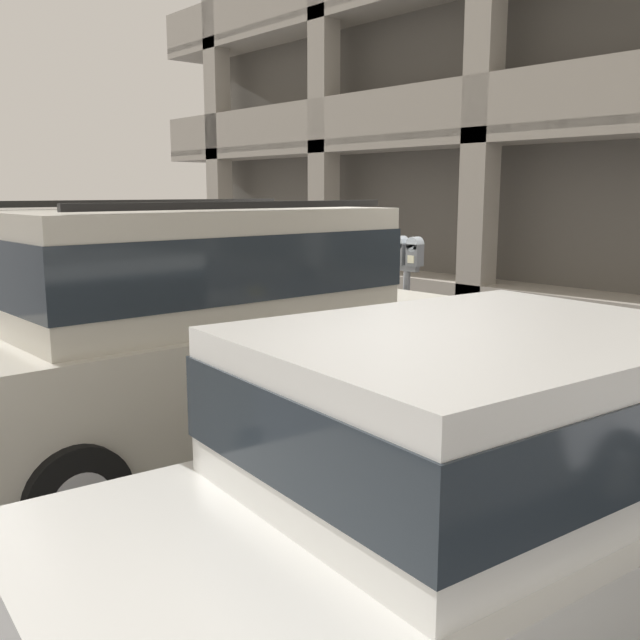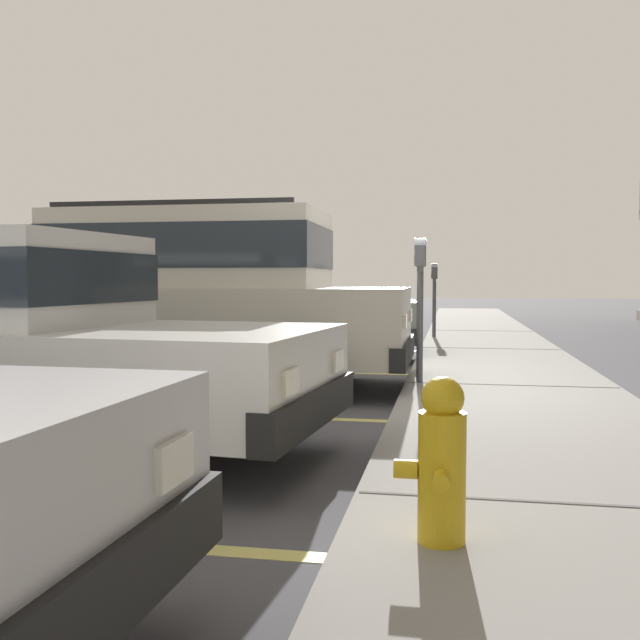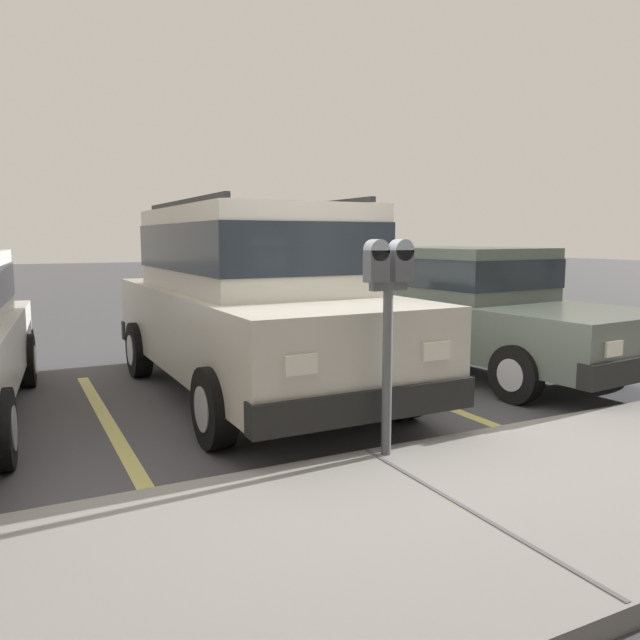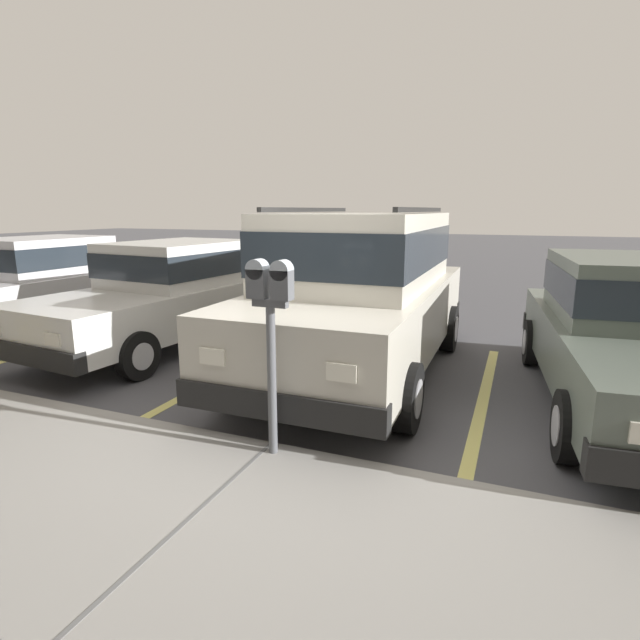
{
  "view_description": "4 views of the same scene",
  "coord_description": "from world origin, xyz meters",
  "px_view_note": "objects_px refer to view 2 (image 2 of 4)",
  "views": [
    {
      "loc": [
        4.82,
        -5.07,
        2.11
      ],
      "look_at": [
        -0.05,
        -0.85,
        0.94
      ],
      "focal_mm": 40.0,
      "sensor_mm": 36.0,
      "label": 1
    },
    {
      "loc": [
        7.61,
        0.68,
        1.22
      ],
      "look_at": [
        0.14,
        -0.7,
        0.79
      ],
      "focal_mm": 40.0,
      "sensor_mm": 36.0,
      "label": 2
    },
    {
      "loc": [
        2.29,
        3.99,
        1.66
      ],
      "look_at": [
        -0.15,
        -0.83,
        0.95
      ],
      "focal_mm": 35.0,
      "sensor_mm": 36.0,
      "label": 3
    },
    {
      "loc": [
        -1.8,
        3.6,
        2.01
      ],
      "look_at": [
        0.04,
        -0.95,
        0.92
      ],
      "focal_mm": 28.0,
      "sensor_mm": 36.0,
      "label": 4
    }
  ],
  "objects_px": {
    "dark_hatchback": "(3,336)",
    "parking_meter_near": "(420,276)",
    "parking_meter_far": "(434,282)",
    "fire_hydrant": "(441,461)",
    "red_sedan": "(264,306)",
    "silver_suv": "(195,291)"
  },
  "relations": [
    {
      "from": "dark_hatchback",
      "to": "parking_meter_near",
      "type": "distance_m",
      "value": 4.24
    },
    {
      "from": "red_sedan",
      "to": "dark_hatchback",
      "type": "relative_size",
      "value": 1.0
    },
    {
      "from": "dark_hatchback",
      "to": "parking_meter_near",
      "type": "xyz_separation_m",
      "value": [
        -3.15,
        2.8,
        0.44
      ]
    },
    {
      "from": "parking_meter_near",
      "to": "silver_suv",
      "type": "bearing_deg",
      "value": -88.41
    },
    {
      "from": "dark_hatchback",
      "to": "fire_hydrant",
      "type": "height_order",
      "value": "dark_hatchback"
    },
    {
      "from": "red_sedan",
      "to": "fire_hydrant",
      "type": "bearing_deg",
      "value": 15.17
    },
    {
      "from": "silver_suv",
      "to": "dark_hatchback",
      "type": "height_order",
      "value": "silver_suv"
    },
    {
      "from": "silver_suv",
      "to": "parking_meter_near",
      "type": "distance_m",
      "value": 2.51
    },
    {
      "from": "silver_suv",
      "to": "dark_hatchback",
      "type": "relative_size",
      "value": 1.04
    },
    {
      "from": "silver_suv",
      "to": "fire_hydrant",
      "type": "relative_size",
      "value": 6.85
    },
    {
      "from": "parking_meter_far",
      "to": "fire_hydrant",
      "type": "bearing_deg",
      "value": 1.54
    },
    {
      "from": "parking_meter_far",
      "to": "parking_meter_near",
      "type": "bearing_deg",
      "value": -0.05
    },
    {
      "from": "silver_suv",
      "to": "parking_meter_near",
      "type": "height_order",
      "value": "silver_suv"
    },
    {
      "from": "red_sedan",
      "to": "dark_hatchback",
      "type": "bearing_deg",
      "value": -7.94
    },
    {
      "from": "silver_suv",
      "to": "fire_hydrant",
      "type": "xyz_separation_m",
      "value": [
        4.65,
        2.8,
        -0.62
      ]
    },
    {
      "from": "silver_suv",
      "to": "red_sedan",
      "type": "relative_size",
      "value": 1.04
    },
    {
      "from": "dark_hatchback",
      "to": "parking_meter_far",
      "type": "xyz_separation_m",
      "value": [
        -9.29,
        2.8,
        0.35
      ]
    },
    {
      "from": "parking_meter_far",
      "to": "fire_hydrant",
      "type": "relative_size",
      "value": 2.01
    },
    {
      "from": "silver_suv",
      "to": "parking_meter_far",
      "type": "distance_m",
      "value": 6.7
    },
    {
      "from": "parking_meter_near",
      "to": "parking_meter_far",
      "type": "bearing_deg",
      "value": 179.95
    },
    {
      "from": "red_sedan",
      "to": "parking_meter_near",
      "type": "relative_size",
      "value": 3.01
    },
    {
      "from": "parking_meter_near",
      "to": "fire_hydrant",
      "type": "relative_size",
      "value": 2.19
    }
  ]
}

